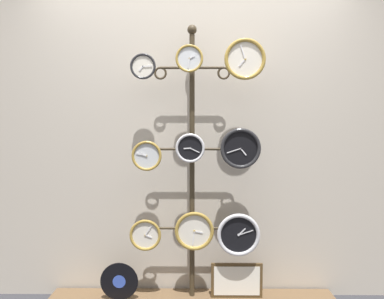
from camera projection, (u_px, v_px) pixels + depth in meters
The scene contains 13 objects.
shop_wall at pixel (192, 123), 2.98m from camera, with size 4.40×0.04×2.80m.
display_stand at pixel (192, 208), 2.86m from camera, with size 0.77×0.37×2.13m.
clock_top_left at pixel (143, 66), 2.72m from camera, with size 0.19×0.04×0.19m.
clock_top_center at pixel (189, 59), 2.69m from camera, with size 0.20×0.04×0.20m.
clock_top_right at pixel (245, 59), 2.68m from camera, with size 0.30×0.04×0.30m.
clock_middle_left at pixel (147, 156), 2.75m from camera, with size 0.22×0.04×0.22m.
clock_middle_center at pixel (190, 148), 2.72m from camera, with size 0.21×0.04×0.21m.
clock_middle_right at pixel (241, 148), 2.74m from camera, with size 0.30×0.04×0.30m.
clock_bottom_left at pixel (145, 235), 2.81m from camera, with size 0.24×0.04×0.24m.
clock_bottom_center at pixel (194, 231), 2.79m from camera, with size 0.29×0.04×0.29m.
clock_bottom_right at pixel (238, 235), 2.76m from camera, with size 0.32×0.04×0.32m.
vinyl_record at pixel (119, 281), 2.82m from camera, with size 0.29×0.01×0.29m.
picture_frame at pixel (237, 280), 2.86m from camera, with size 0.39×0.02×0.27m.
Camera 1 is at (0.02, -2.42, 1.38)m, focal length 35.00 mm.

